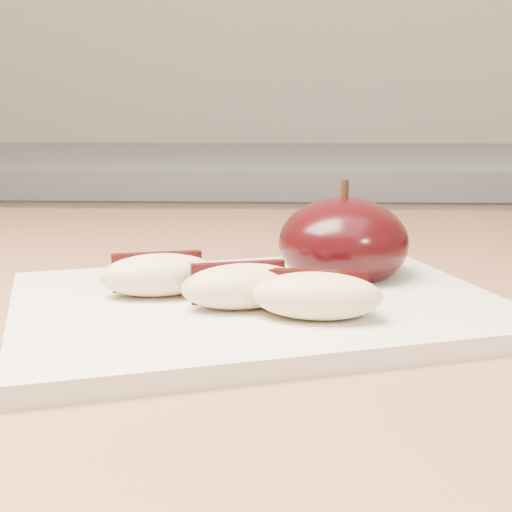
{
  "coord_description": "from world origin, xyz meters",
  "views": [
    {
      "loc": [
        0.02,
        -0.02,
        1.03
      ],
      "look_at": [
        0.0,
        0.4,
        0.94
      ],
      "focal_mm": 50.0,
      "sensor_mm": 36.0,
      "label": 1
    }
  ],
  "objects": [
    {
      "name": "apple_wedge_b",
      "position": [
        -0.0,
        0.37,
        0.92
      ],
      "size": [
        0.08,
        0.05,
        0.03
      ],
      "rotation": [
        0.0,
        0.0,
        0.26
      ],
      "color": "#DCBD8B",
      "rests_on": "cutting_board"
    },
    {
      "name": "back_cabinet",
      "position": [
        0.0,
        1.2,
        0.47
      ],
      "size": [
        2.4,
        0.62,
        0.94
      ],
      "color": "silver",
      "rests_on": "ground"
    },
    {
      "name": "cutting_board",
      "position": [
        0.0,
        0.4,
        0.91
      ],
      "size": [
        0.33,
        0.28,
        0.01
      ],
      "primitive_type": "cube",
      "rotation": [
        0.0,
        0.0,
        0.32
      ],
      "color": "silver",
      "rests_on": "island_counter"
    },
    {
      "name": "apple_half",
      "position": [
        0.06,
        0.45,
        0.93
      ],
      "size": [
        0.11,
        0.11,
        0.07
      ],
      "rotation": [
        0.0,
        0.0,
        0.29
      ],
      "color": "black",
      "rests_on": "cutting_board"
    },
    {
      "name": "apple_wedge_c",
      "position": [
        0.04,
        0.35,
        0.92
      ],
      "size": [
        0.07,
        0.04,
        0.03
      ],
      "rotation": [
        0.0,
        0.0,
        -0.09
      ],
      "color": "#DCBD8B",
      "rests_on": "cutting_board"
    },
    {
      "name": "apple_wedge_a",
      "position": [
        -0.06,
        0.4,
        0.92
      ],
      "size": [
        0.08,
        0.05,
        0.03
      ],
      "rotation": [
        0.0,
        0.0,
        0.25
      ],
      "color": "#DCBD8B",
      "rests_on": "cutting_board"
    }
  ]
}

